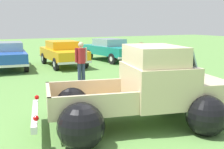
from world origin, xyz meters
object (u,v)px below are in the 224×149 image
Objects in this scene: show_car_1 at (7,54)px; spectator_2 at (81,60)px; vintage_pickup_truck at (147,94)px; show_car_2 at (63,52)px; spectator_0 at (141,65)px; show_car_3 at (110,49)px.

spectator_2 reaches higher than show_car_1.
show_car_2 is at bearing 96.91° from vintage_pickup_truck.
vintage_pickup_truck is 5.22m from spectator_2.
show_car_1 is 2.56× the size of spectator_0.
show_car_2 is at bearing -11.24° from spectator_2.
spectator_0 reaches higher than show_car_1.
show_car_1 is at bearing -94.01° from show_car_3.
show_car_3 is (4.55, 10.83, 0.02)m from vintage_pickup_truck.
spectator_2 is (-1.16, 2.66, -0.07)m from spectator_0.
show_car_2 is 7.58m from spectator_0.
show_car_3 is 2.52× the size of spectator_0.
vintage_pickup_truck is 2.96m from spectator_0.
show_car_1 is at bearing 113.29° from vintage_pickup_truck.
show_car_1 is at bearing 44.79° from spectator_0.
show_car_3 is at bearing 80.34° from vintage_pickup_truck.
show_car_2 and show_car_3 have the same top height.
show_car_2 is at bearing -85.29° from show_car_3.
spectator_0 is 2.90m from spectator_2.
show_car_1 and show_car_3 have the same top height.
spectator_2 is (0.33, 5.21, 0.21)m from vintage_pickup_truck.
spectator_2 is (-4.22, -5.62, 0.18)m from show_car_3.
spectator_0 reaches higher than show_car_2.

